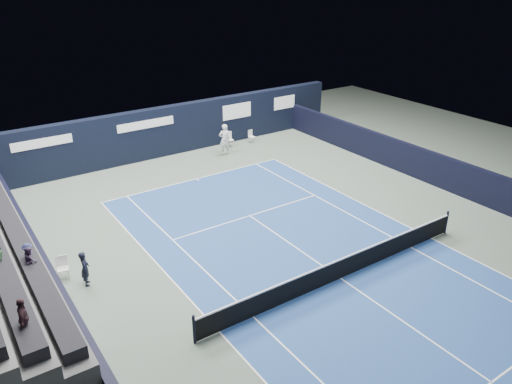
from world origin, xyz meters
The scene contains 12 objects.
ground centered at (0.00, 2.00, 0.00)m, with size 48.00×48.00×0.00m, color #4E5D52.
court_surface centered at (0.00, 0.00, 0.00)m, with size 10.97×23.77×0.01m, color navy.
enclosure_wall_right centered at (10.50, 6.00, 0.90)m, with size 0.30×22.00×1.80m, color black.
folding_chair_back_a centered at (4.47, 15.61, 0.66)m, with size 0.50×0.53×0.99m.
folding_chair_back_b centered at (6.13, 15.42, 0.49)m, with size 0.42×0.41×0.85m.
line_judge_chair centered at (-8.86, 6.18, 0.53)m, with size 0.49×0.48×0.93m.
line_judge centered at (-8.26, 5.21, 0.71)m, with size 0.52×0.34×1.42m, color black.
court_markings centered at (0.00, 0.00, 0.01)m, with size 11.03×23.83×0.00m.
tennis_net centered at (0.00, 0.00, 0.51)m, with size 12.90×0.10×1.10m.
back_sponsor_wall centered at (0.01, 16.50, 1.55)m, with size 26.00×0.63×3.10m.
side_barrier_left centered at (-9.50, 5.97, 0.60)m, with size 0.33×22.00×1.20m.
tennis_player centered at (3.41, 14.40, 1.00)m, with size 0.80×0.91×2.00m.
Camera 1 is at (-11.87, -11.52, 11.22)m, focal length 35.00 mm.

